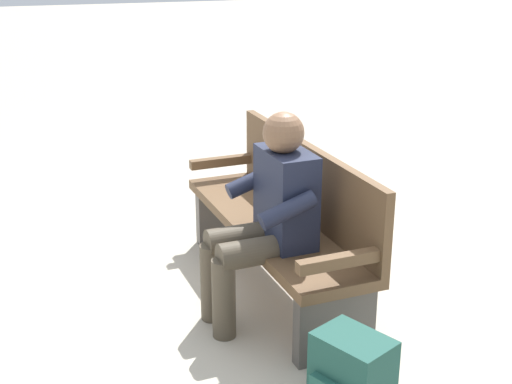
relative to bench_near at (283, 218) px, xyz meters
The scene contains 4 objects.
ground_plane 0.46m from the bench_near, 94.13° to the left, with size 40.00×40.00×0.00m, color #B7AD99.
bench_near is the anchor object (origin of this frame).
person_seated 0.41m from the bench_near, 146.00° to the left, with size 0.59×0.59×1.18m.
backpack 1.29m from the bench_near, behind, with size 0.40×0.37×0.40m.
Camera 1 is at (-3.61, 1.27, 2.03)m, focal length 49.16 mm.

